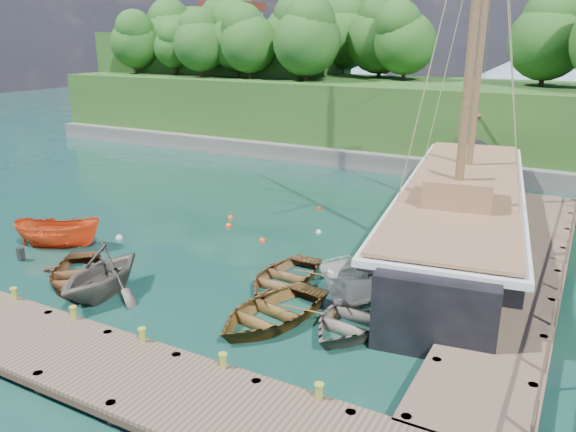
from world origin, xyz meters
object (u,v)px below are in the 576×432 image
rowboat_3 (356,326)px  motorboat_orange (60,247)px  rowboat_0 (77,282)px  rowboat_4 (284,284)px  rowboat_1 (103,295)px  schooner (461,216)px  cabin_boat_white (378,300)px  rowboat_2 (271,321)px

rowboat_3 → motorboat_orange: 15.23m
rowboat_0 → rowboat_4: size_ratio=1.02×
rowboat_4 → motorboat_orange: 11.45m
rowboat_1 → schooner: bearing=44.1°
cabin_boat_white → schooner: 8.46m
rowboat_3 → rowboat_1: bearing=-157.7°
rowboat_0 → rowboat_2: bearing=-33.4°
rowboat_3 → rowboat_4: rowboat_3 is taller
rowboat_1 → cabin_boat_white: size_ratio=0.76×
rowboat_0 → cabin_boat_white: 12.15m
rowboat_3 → schooner: size_ratio=0.16×
rowboat_0 → rowboat_3: size_ratio=0.94×
motorboat_orange → schooner: schooner is taller
cabin_boat_white → rowboat_2: bearing=-104.5°
rowboat_2 → cabin_boat_white: size_ratio=0.88×
cabin_boat_white → rowboat_3: bearing=-65.2°
motorboat_orange → schooner: (16.37, 10.17, 1.22)m
rowboat_0 → motorboat_orange: motorboat_orange is taller
rowboat_2 → cabin_boat_white: cabin_boat_white is taller
cabin_boat_white → rowboat_0: bearing=-134.5°
rowboat_1 → motorboat_orange: size_ratio=1.00×
rowboat_1 → schooner: schooner is taller
rowboat_1 → rowboat_3: bearing=7.7°
rowboat_0 → schooner: schooner is taller
rowboat_0 → rowboat_1: 1.91m
rowboat_0 → cabin_boat_white: size_ratio=0.81×
rowboat_2 → rowboat_3: size_ratio=1.03×
rowboat_3 → schooner: schooner is taller
rowboat_2 → rowboat_4: bearing=123.1°
rowboat_0 → rowboat_1: rowboat_1 is taller
rowboat_1 → rowboat_4: bearing=30.6°
motorboat_orange → cabin_boat_white: (15.23, 1.87, 0.00)m
rowboat_2 → schooner: schooner is taller
rowboat_3 → rowboat_4: size_ratio=1.08×
rowboat_0 → rowboat_3: rowboat_3 is taller
rowboat_0 → schooner: bearing=5.6°
rowboat_2 → cabin_boat_white: bearing=62.9°
rowboat_0 → rowboat_2: 8.67m
rowboat_2 → rowboat_4: 3.15m
cabin_boat_white → schooner: schooner is taller
rowboat_3 → rowboat_4: (-3.87, 1.85, 0.00)m
rowboat_2 → motorboat_orange: size_ratio=1.17×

